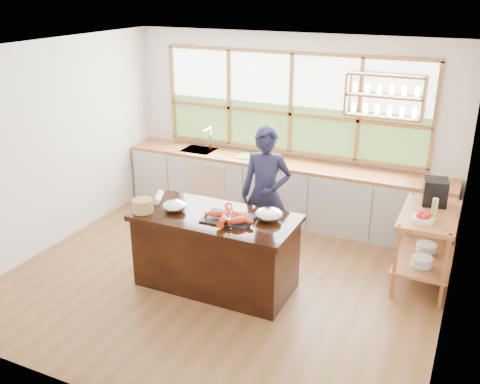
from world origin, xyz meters
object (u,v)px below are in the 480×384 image
Objects in this scene: cook at (266,195)px; espresso_machine at (435,192)px; island at (216,251)px; wicker_basket at (142,206)px.

espresso_machine is (1.94, 0.49, 0.18)m from cook.
wicker_basket reaches higher than island.
cook reaches higher than island.
wicker_basket is at bearing -162.02° from island.
cook is at bearing -175.31° from espresso_machine.
espresso_machine is at bearing 2.34° from cook.
wicker_basket is (-0.80, -0.26, 0.52)m from island.
espresso_machine is 1.30× the size of wicker_basket.
cook is at bearing 74.61° from island.
island is 1.02m from cook.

